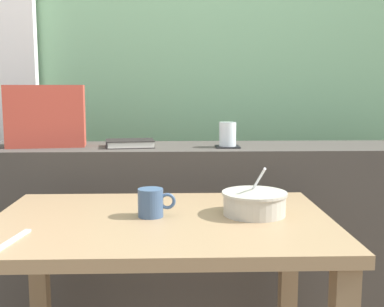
{
  "coord_description": "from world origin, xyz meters",
  "views": [
    {
      "loc": [
        0.06,
        -1.51,
        1.08
      ],
      "look_at": [
        0.12,
        0.37,
        0.82
      ],
      "focal_mm": 45.09,
      "sensor_mm": 36.0,
      "label": 1
    }
  ],
  "objects": [
    {
      "name": "coaster_square",
      "position": [
        0.27,
        0.5,
        0.83
      ],
      "size": [
        0.1,
        0.1,
        0.0
      ],
      "primitive_type": "cube",
      "color": "black",
      "rests_on": "dark_console_ledge"
    },
    {
      "name": "ceramic_mug",
      "position": [
        -0.02,
        -0.1,
        0.74
      ],
      "size": [
        0.11,
        0.08,
        0.08
      ],
      "color": "#3D567A",
      "rests_on": "breakfast_table"
    },
    {
      "name": "dark_console_ledge",
      "position": [
        0.0,
        0.55,
        0.41
      ],
      "size": [
        2.8,
        0.38,
        0.83
      ],
      "primitive_type": "cube",
      "color": "#423D38",
      "rests_on": "ground"
    },
    {
      "name": "breakfast_table",
      "position": [
        0.01,
        -0.12,
        0.58
      ],
      "size": [
        1.0,
        0.67,
        0.69
      ],
      "color": "#826849",
      "rests_on": "ground"
    },
    {
      "name": "outdoor_backdrop",
      "position": [
        0.0,
        1.13,
        1.4
      ],
      "size": [
        4.8,
        0.08,
        2.8
      ],
      "primitive_type": "cube",
      "color": "#7AAD7F",
      "rests_on": "ground"
    },
    {
      "name": "throw_pillow",
      "position": [
        -0.49,
        0.55,
        0.96
      ],
      "size": [
        0.34,
        0.18,
        0.26
      ],
      "primitive_type": "cube",
      "rotation": [
        0.0,
        0.0,
        0.13
      ],
      "color": "#B74233",
      "rests_on": "dark_console_ledge"
    },
    {
      "name": "closed_book",
      "position": [
        -0.14,
        0.52,
        0.84
      ],
      "size": [
        0.22,
        0.17,
        0.03
      ],
      "color": "black",
      "rests_on": "dark_console_ledge"
    },
    {
      "name": "fork_utensil",
      "position": [
        -0.35,
        -0.32,
        0.7
      ],
      "size": [
        0.04,
        0.17,
        0.01
      ],
      "primitive_type": "cube",
      "rotation": [
        0.0,
        0.0,
        -0.16
      ],
      "color": "silver",
      "rests_on": "breakfast_table"
    },
    {
      "name": "soup_bowl",
      "position": [
        0.3,
        -0.09,
        0.73
      ],
      "size": [
        0.2,
        0.2,
        0.15
      ],
      "color": "#BCB7A8",
      "rests_on": "breakfast_table"
    },
    {
      "name": "juice_glass",
      "position": [
        0.27,
        0.5,
        0.88
      ],
      "size": [
        0.07,
        0.07,
        0.1
      ],
      "color": "white",
      "rests_on": "coaster_square"
    }
  ]
}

